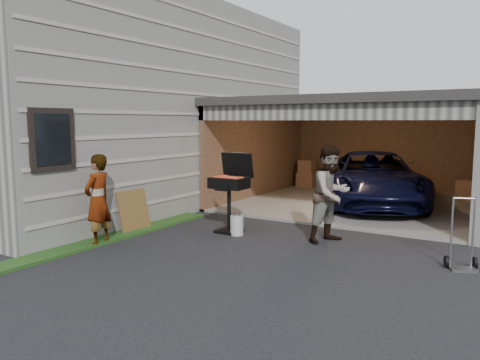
% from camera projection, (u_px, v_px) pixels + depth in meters
% --- Properties ---
extents(ground, '(80.00, 80.00, 0.00)m').
position_uv_depth(ground, '(194.00, 260.00, 7.83)').
color(ground, black).
rests_on(ground, ground).
extents(house, '(7.00, 11.00, 5.50)m').
position_uv_depth(house, '(115.00, 107.00, 14.00)').
color(house, '#474744').
rests_on(house, ground).
extents(groundcover_strip, '(0.50, 8.00, 0.06)m').
position_uv_depth(groundcover_strip, '(56.00, 253.00, 8.17)').
color(groundcover_strip, '#193814').
rests_on(groundcover_strip, ground).
extents(garage, '(6.80, 6.30, 2.90)m').
position_uv_depth(garage, '(365.00, 138.00, 12.92)').
color(garage, '#605E59').
rests_on(garage, ground).
extents(minivan, '(4.17, 5.67, 1.43)m').
position_uv_depth(minivan, '(373.00, 180.00, 12.73)').
color(minivan, black).
rests_on(minivan, ground).
extents(woman, '(0.51, 0.68, 1.72)m').
position_uv_depth(woman, '(98.00, 200.00, 8.69)').
color(woman, '#9BAAC3').
rests_on(woman, ground).
extents(man, '(1.01, 1.12, 1.87)m').
position_uv_depth(man, '(331.00, 194.00, 8.96)').
color(man, '#472E1C').
rests_on(man, ground).
extents(bbq_grill, '(0.74, 0.65, 1.65)m').
position_uv_depth(bbq_grill, '(230.00, 186.00, 9.74)').
color(bbq_grill, black).
rests_on(bbq_grill, ground).
extents(propane_tank, '(0.34, 0.34, 0.41)m').
position_uv_depth(propane_tank, '(237.00, 225.00, 9.57)').
color(propane_tank, beige).
rests_on(propane_tank, ground).
extents(plywood_panel, '(0.22, 0.80, 0.88)m').
position_uv_depth(plywood_panel, '(134.00, 211.00, 9.84)').
color(plywood_panel, brown).
rests_on(plywood_panel, ground).
extents(hand_truck, '(0.52, 0.48, 1.15)m').
position_uv_depth(hand_truck, '(462.00, 255.00, 7.35)').
color(hand_truck, gray).
rests_on(hand_truck, ground).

